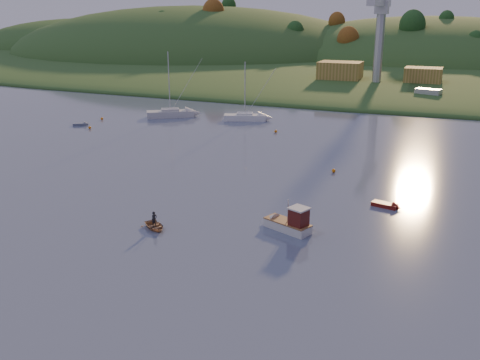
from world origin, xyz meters
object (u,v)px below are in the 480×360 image
at_px(sailboat_far, 245,117).
at_px(canoe, 155,226).
at_px(grey_dinghy, 83,124).
at_px(red_tender, 390,206).
at_px(fishing_boat, 285,222).
at_px(sailboat_near, 170,113).

xyz_separation_m(sailboat_far, canoe, (11.35, -52.98, -0.42)).
bearing_deg(grey_dinghy, canoe, -74.16).
bearing_deg(red_tender, sailboat_far, 143.68).
xyz_separation_m(fishing_boat, sailboat_far, (-23.12, 48.29, -0.06)).
bearing_deg(sailboat_far, fishing_boat, -83.59).
height_order(canoe, grey_dinghy, grey_dinghy).
relative_size(sailboat_near, sailboat_far, 1.15).
xyz_separation_m(sailboat_far, grey_dinghy, (-25.99, -15.53, -0.51)).
bearing_deg(sailboat_far, grey_dinghy, -168.32).
bearing_deg(fishing_boat, sailboat_far, -42.13).
relative_size(fishing_boat, sailboat_near, 0.46).
bearing_deg(red_tender, fishing_boat, -118.06).
bearing_deg(fishing_boat, canoe, 44.01).
bearing_deg(sailboat_near, grey_dinghy, -163.03).
distance_m(sailboat_near, canoe, 56.91).
distance_m(sailboat_near, red_tender, 59.10).
relative_size(sailboat_far, red_tender, 3.29).
relative_size(fishing_boat, red_tender, 1.72).
distance_m(fishing_boat, sailboat_far, 53.54).
relative_size(sailboat_far, grey_dinghy, 3.69).
relative_size(canoe, red_tender, 0.88).
xyz_separation_m(canoe, grey_dinghy, (-37.34, 37.45, -0.09)).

